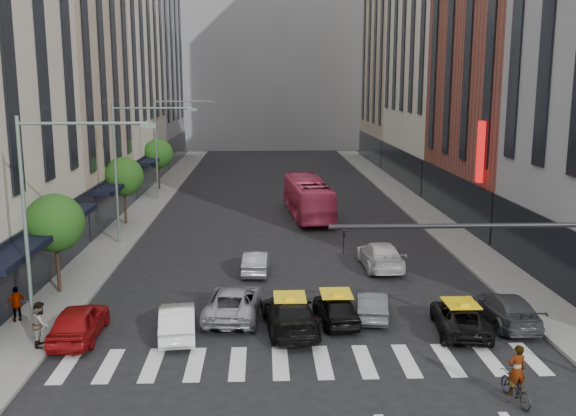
{
  "coord_description": "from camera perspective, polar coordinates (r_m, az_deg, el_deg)",
  "views": [
    {
      "loc": [
        -1.63,
        -21.11,
        10.33
      ],
      "look_at": [
        -0.3,
        11.59,
        4.0
      ],
      "focal_mm": 40.0,
      "sensor_mm": 36.0,
      "label": 1
    }
  ],
  "objects": [
    {
      "name": "bus",
      "position": [
        50.63,
        1.78,
        0.93
      ],
      "size": [
        3.43,
        11.14,
        3.05
      ],
      "primitive_type": "imported",
      "rotation": [
        0.0,
        0.0,
        3.22
      ],
      "color": "#EB4573",
      "rests_on": "ground"
    },
    {
      "name": "sidewalk_right",
      "position": [
        53.76,
        11.85,
        -0.29
      ],
      "size": [
        3.0,
        96.0,
        0.15
      ],
      "primitive_type": "cube",
      "color": "slate",
      "rests_on": "ground"
    },
    {
      "name": "car_grey_mid",
      "position": [
        29.38,
        7.45,
        -8.45
      ],
      "size": [
        1.82,
        3.92,
        1.24
      ],
      "primitive_type": "imported",
      "rotation": [
        0.0,
        0.0,
        3.01
      ],
      "color": "#43454C",
      "rests_on": "ground"
    },
    {
      "name": "tree_near",
      "position": [
        33.4,
        -20.01,
        -1.26
      ],
      "size": [
        2.88,
        2.88,
        4.95
      ],
      "color": "black",
      "rests_on": "sidewalk_left"
    },
    {
      "name": "taxi_center",
      "position": [
        28.55,
        4.28,
        -8.88
      ],
      "size": [
        1.98,
        4.03,
        1.32
      ],
      "primitive_type": "imported",
      "rotation": [
        0.0,
        0.0,
        3.25
      ],
      "color": "black",
      "rests_on": "ground"
    },
    {
      "name": "car_red",
      "position": [
        28.07,
        -18.08,
        -9.58
      ],
      "size": [
        1.78,
        4.39,
        1.49
      ],
      "primitive_type": "imported",
      "rotation": [
        0.0,
        0.0,
        3.14
      ],
      "color": "maroon",
      "rests_on": "ground"
    },
    {
      "name": "car_row2_left",
      "position": [
        35.76,
        -2.85,
        -4.79
      ],
      "size": [
        1.6,
        3.96,
        1.28
      ],
      "primitive_type": "imported",
      "rotation": [
        0.0,
        0.0,
        3.08
      ],
      "color": "#949599",
      "rests_on": "ground"
    },
    {
      "name": "pedestrian_far",
      "position": [
        30.55,
        -22.96,
        -7.87
      ],
      "size": [
        0.98,
        0.77,
        1.56
      ],
      "primitive_type": "imported",
      "rotation": [
        0.0,
        0.0,
        3.64
      ],
      "color": "gray",
      "rests_on": "sidewalk_left"
    },
    {
      "name": "building_left_c",
      "position": [
        69.27,
        -15.84,
        16.9
      ],
      "size": [
        8.0,
        20.0,
        36.0
      ],
      "primitive_type": "cube",
      "color": "beige",
      "rests_on": "ground"
    },
    {
      "name": "liberty_sign",
      "position": [
        43.72,
        16.74,
        4.8
      ],
      "size": [
        0.3,
        0.7,
        4.0
      ],
      "color": "red",
      "rests_on": "ground"
    },
    {
      "name": "tree_mid",
      "position": [
        48.66,
        -14.39,
        2.71
      ],
      "size": [
        2.88,
        2.88,
        4.95
      ],
      "color": "black",
      "rests_on": "sidewalk_left"
    },
    {
      "name": "ground",
      "position": [
        23.56,
        1.94,
        -15.07
      ],
      "size": [
        160.0,
        160.0,
        0.0
      ],
      "primitive_type": "plane",
      "color": "black",
      "rests_on": "ground"
    },
    {
      "name": "rider",
      "position": [
        22.65,
        19.79,
        -11.73
      ],
      "size": [
        0.69,
        0.5,
        1.74
      ],
      "primitive_type": "imported",
      "rotation": [
        0.0,
        0.0,
        3.28
      ],
      "color": "gray",
      "rests_on": "motorcycle"
    },
    {
      "name": "traffic_signal",
      "position": [
        22.93,
        21.83,
        -4.66
      ],
      "size": [
        10.1,
        0.2,
        6.0
      ],
      "color": "black",
      "rests_on": "ground"
    },
    {
      "name": "building_right_d",
      "position": [
        88.18,
        10.13,
        13.16
      ],
      "size": [
        8.0,
        18.0,
        28.0
      ],
      "primitive_type": "cube",
      "color": "tan",
      "rests_on": "ground"
    },
    {
      "name": "taxi_left",
      "position": [
        27.58,
        0.15,
        -9.4
      ],
      "size": [
        2.6,
        5.29,
        1.48
      ],
      "primitive_type": "imported",
      "rotation": [
        0.0,
        0.0,
        3.25
      ],
      "color": "black",
      "rests_on": "ground"
    },
    {
      "name": "car_silver",
      "position": [
        29.23,
        -4.86,
        -8.32
      ],
      "size": [
        2.75,
        5.25,
        1.41
      ],
      "primitive_type": "imported",
      "rotation": [
        0.0,
        0.0,
        3.06
      ],
      "color": "#A2A2A8",
      "rests_on": "ground"
    },
    {
      "name": "building_far",
      "position": [
        106.4,
        -1.5,
        15.07
      ],
      "size": [
        30.0,
        10.0,
        36.0
      ],
      "primitive_type": "cube",
      "color": "gray",
      "rests_on": "ground"
    },
    {
      "name": "sidewalk_left",
      "position": [
        53.06,
        -13.01,
        -0.48
      ],
      "size": [
        3.0,
        96.0,
        0.15
      ],
      "primitive_type": "cube",
      "color": "slate",
      "rests_on": "ground"
    },
    {
      "name": "streetlamp_near",
      "position": [
        26.85,
        -20.56,
        0.76
      ],
      "size": [
        5.38,
        0.25,
        9.0
      ],
      "color": "gray",
      "rests_on": "sidewalk_left"
    },
    {
      "name": "motorcycle",
      "position": [
        23.19,
        19.56,
        -14.83
      ],
      "size": [
        0.9,
        1.94,
        0.98
      ],
      "primitive_type": "imported",
      "rotation": [
        0.0,
        0.0,
        3.28
      ],
      "color": "black",
      "rests_on": "ground"
    },
    {
      "name": "building_right_b",
      "position": [
        51.66,
        19.35,
        13.31
      ],
      "size": [
        8.0,
        18.0,
        26.0
      ],
      "primitive_type": "cube",
      "color": "brown",
      "rests_on": "ground"
    },
    {
      "name": "tree_far",
      "position": [
        64.27,
        -11.46,
        4.76
      ],
      "size": [
        2.88,
        2.88,
        4.95
      ],
      "color": "black",
      "rests_on": "sidewalk_left"
    },
    {
      "name": "taxi_right",
      "position": [
        28.45,
        15.05,
        -9.39
      ],
      "size": [
        2.58,
        4.7,
        1.25
      ],
      "primitive_type": "imported",
      "rotation": [
        0.0,
        0.0,
        3.02
      ],
      "color": "black",
      "rests_on": "ground"
    },
    {
      "name": "building_left_b",
      "position": [
        51.49,
        -20.17,
        12.15
      ],
      "size": [
        8.0,
        16.0,
        24.0
      ],
      "primitive_type": "cube",
      "color": "tan",
      "rests_on": "ground"
    },
    {
      "name": "streetlamp_mid",
      "position": [
        42.2,
        -13.87,
        4.61
      ],
      "size": [
        5.38,
        0.25,
        9.0
      ],
      "color": "gray",
      "rests_on": "sidewalk_left"
    },
    {
      "name": "car_grey_curb",
      "position": [
        29.9,
        18.85,
        -8.51
      ],
      "size": [
        1.91,
        4.63,
        1.34
      ],
      "primitive_type": "imported",
      "rotation": [
        0.0,
        0.0,
        3.15
      ],
      "color": "#393B40",
      "rests_on": "ground"
    },
    {
      "name": "building_left_d",
      "position": [
        87.6,
        -12.81,
        13.74
      ],
      "size": [
        8.0,
        18.0,
        30.0
      ],
      "primitive_type": "cube",
      "color": "gray",
      "rests_on": "ground"
    },
    {
      "name": "car_white_front",
      "position": [
        27.42,
        -9.81,
        -9.83
      ],
      "size": [
        1.89,
        4.24,
        1.35
      ],
      "primitive_type": "imported",
      "rotation": [
        0.0,
        0.0,
        3.26
      ],
      "color": "white",
      "rests_on": "ground"
    },
    {
      "name": "pedestrian_near",
      "position": [
        27.45,
        -21.12,
        -9.57
      ],
      "size": [
        0.82,
        0.98,
        1.81
      ],
      "primitive_type": "imported",
      "rotation": [
        0.0,
        0.0,
        1.73
      ],
      "color": "gray",
      "rests_on": "sidewalk_left"
    },
    {
      "name": "streetlamp_far",
      "position": [
        57.9,
        -10.75,
        6.37
      ],
      "size": [
        5.38,
        0.25,
        9.0
      ],
      "color": "gray",
      "rests_on": "sidewalk_left"
    },
    {
      "name": "car_row2_right",
      "position": [
        37.02,
        8.18,
        -4.18
      ],
      "size": [
        2.25,
        5.19,
        1.49
      ],
      "primitive_type": "imported",
      "rotation": [
        0.0,
        0.0,
        3.17
      ],
      "color": "silver",
      "rests_on": "ground"
    }
  ]
}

